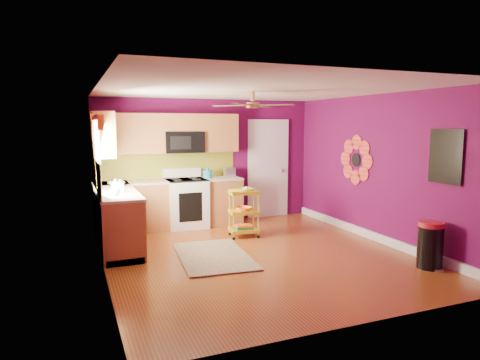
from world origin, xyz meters
name	(u,v)px	position (x,y,z in m)	size (l,w,h in m)	color
ground	(257,255)	(0.00, 0.00, 0.00)	(5.00, 5.00, 0.00)	brown
room_envelope	(260,149)	(0.03, 0.00, 1.63)	(4.54, 5.04, 2.52)	#5A0A45
lower_cabinets	(148,211)	(-1.35, 1.82, 0.43)	(2.81, 2.31, 0.94)	brown
electric_range	(186,203)	(-0.55, 2.17, 0.48)	(0.76, 0.66, 1.13)	white
upper_cabinetry	(149,135)	(-1.24, 2.17, 1.80)	(2.80, 2.30, 1.26)	brown
left_window	(97,141)	(-2.22, 1.05, 1.74)	(0.08, 1.35, 1.08)	white
panel_door	(268,170)	(1.35, 2.47, 1.02)	(0.95, 0.11, 2.15)	white
right_wall_art	(392,159)	(2.23, -0.34, 1.44)	(0.04, 2.74, 1.04)	black
ceiling_fan	(253,105)	(0.00, 0.20, 2.29)	(1.01, 1.01, 0.26)	#BF8C3F
shag_rug	(213,256)	(-0.66, 0.16, 0.01)	(1.02, 1.67, 0.02)	black
rolling_cart	(244,211)	(0.22, 1.06, 0.47)	(0.55, 0.43, 0.91)	yellow
trash_can	(430,245)	(1.98, -1.45, 0.33)	(0.44, 0.44, 0.66)	black
teal_kettle	(208,174)	(-0.09, 2.22, 1.02)	(0.18, 0.18, 0.21)	teal
toaster	(229,172)	(0.40, 2.30, 1.03)	(0.22, 0.15, 0.18)	beige
soap_bottle_a	(121,186)	(-1.90, 0.97, 1.04)	(0.09, 0.10, 0.21)	#EA3F72
soap_bottle_b	(115,184)	(-1.95, 1.28, 1.03)	(0.14, 0.14, 0.18)	white
counter_dish	(116,184)	(-1.89, 1.73, 0.98)	(0.29, 0.29, 0.07)	white
counter_cup	(115,192)	(-2.01, 0.72, 0.99)	(0.13, 0.13, 0.10)	white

